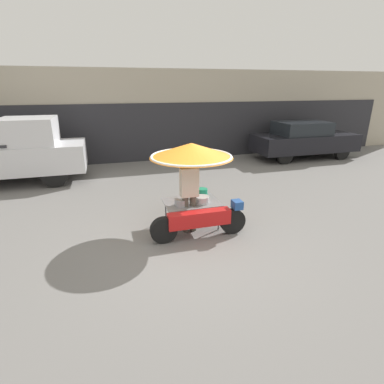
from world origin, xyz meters
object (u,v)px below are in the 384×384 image
at_px(vendor_motorcycle_cart, 193,164).
at_px(pickup_truck, 11,153).
at_px(vendor_person, 189,191).
at_px(potted_plant, 336,142).
at_px(parked_car, 304,140).

height_order(vendor_motorcycle_cart, pickup_truck, pickup_truck).
bearing_deg(vendor_motorcycle_cart, vendor_person, -128.96).
bearing_deg(potted_plant, pickup_truck, -175.03).
xyz_separation_m(pickup_truck, potted_plant, (13.79, 1.20, -0.52)).
height_order(pickup_truck, potted_plant, pickup_truck).
relative_size(vendor_person, potted_plant, 2.05).
distance_m(vendor_motorcycle_cart, parked_car, 8.59).
xyz_separation_m(parked_car, potted_plant, (2.38, 0.69, -0.34)).
distance_m(pickup_truck, potted_plant, 13.86).
relative_size(vendor_motorcycle_cart, potted_plant, 2.54).
bearing_deg(pickup_truck, potted_plant, 4.97).
bearing_deg(parked_car, potted_plant, 16.28).
xyz_separation_m(vendor_motorcycle_cart, vendor_person, (-0.12, -0.15, -0.53)).
distance_m(vendor_person, potted_plant, 11.10).
bearing_deg(potted_plant, parked_car, -163.72).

